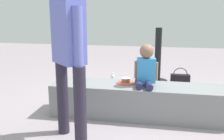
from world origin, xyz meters
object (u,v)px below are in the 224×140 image
water_bottle_far_side (200,92)px  party_cup_red (83,95)px  adult_standing (69,42)px  child_seated (146,68)px  cake_plate (126,81)px  handbag_black_leather (180,81)px  gift_bag (133,91)px  water_bottle_near_gift (113,80)px

water_bottle_far_side → party_cup_red: size_ratio=1.87×
adult_standing → water_bottle_far_side: 2.24m
child_seated → cake_plate: (-0.24, 0.06, -0.19)m
adult_standing → water_bottle_far_side: (1.40, 1.51, -0.87)m
child_seated → water_bottle_far_side: child_seated is taller
child_seated → water_bottle_far_side: size_ratio=2.24×
handbag_black_leather → child_seated: bearing=-111.1°
adult_standing → handbag_black_leather: 2.41m
child_seated → gift_bag: size_ratio=1.43×
water_bottle_far_side → handbag_black_leather: (-0.25, 0.44, 0.02)m
water_bottle_near_gift → handbag_black_leather: (1.09, 0.09, 0.02)m
gift_bag → handbag_black_leather: bearing=46.9°
handbag_black_leather → party_cup_red: bearing=-150.1°
party_cup_red → cake_plate: bearing=-30.7°
gift_bag → water_bottle_near_gift: 0.75m
cake_plate → adult_standing: bearing=-119.6°
cake_plate → water_bottle_far_side: (0.97, 0.75, -0.31)m
child_seated → party_cup_red: 1.14m
child_seated → water_bottle_far_side: 1.21m
child_seated → adult_standing: 1.03m
adult_standing → cake_plate: size_ratio=7.13×
child_seated → handbag_black_leather: child_seated is taller
handbag_black_leather → adult_standing: bearing=-120.6°
gift_bag → water_bottle_near_gift: bearing=122.6°
cake_plate → child_seated: bearing=-14.5°
water_bottle_far_side → gift_bag: bearing=-162.5°
child_seated → handbag_black_leather: 1.42m
child_seated → adult_standing: bearing=-133.8°
water_bottle_near_gift → handbag_black_leather: handbag_black_leather is taller
child_seated → water_bottle_far_side: bearing=48.0°
water_bottle_far_side → handbag_black_leather: handbag_black_leather is taller
handbag_black_leather → water_bottle_far_side: bearing=-60.2°
cake_plate → handbag_black_leather: (0.72, 1.19, -0.28)m
adult_standing → water_bottle_near_gift: size_ratio=6.78×
gift_bag → party_cup_red: size_ratio=2.94×
water_bottle_far_side → adult_standing: bearing=-132.8°
cake_plate → water_bottle_near_gift: cake_plate is taller
adult_standing → water_bottle_far_side: size_ratio=7.42×
adult_standing → handbag_black_leather: bearing=59.4°
adult_standing → cake_plate: (0.43, 0.76, -0.56)m
cake_plate → party_cup_red: (-0.66, 0.39, -0.35)m
child_seated → gift_bag: child_seated is taller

